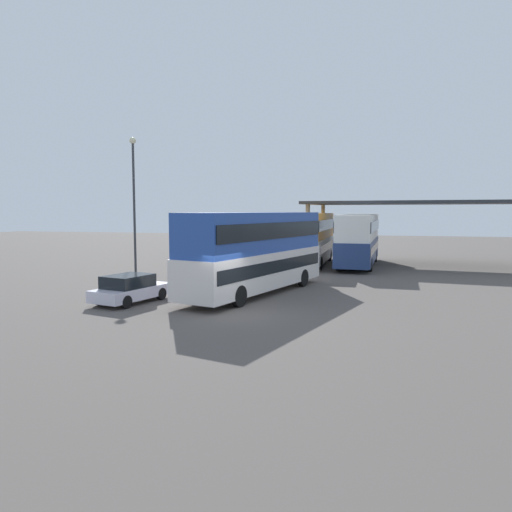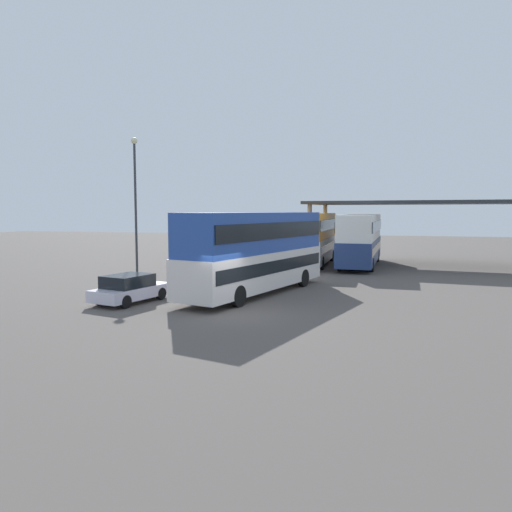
# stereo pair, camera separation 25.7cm
# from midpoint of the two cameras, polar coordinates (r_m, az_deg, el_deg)

# --- Properties ---
(ground_plane) EXTENTS (140.00, 140.00, 0.00)m
(ground_plane) POSITION_cam_midpoint_polar(r_m,az_deg,el_deg) (21.07, -2.79, -6.63)
(ground_plane) COLOR #554E4A
(double_decker_main) EXTENTS (5.47, 11.57, 4.28)m
(double_decker_main) POSITION_cam_midpoint_polar(r_m,az_deg,el_deg) (25.49, -0.28, 0.77)
(double_decker_main) COLOR silver
(double_decker_main) RESTS_ON ground_plane
(parked_hatchback) EXTENTS (2.65, 4.26, 1.35)m
(parked_hatchback) POSITION_cam_midpoint_polar(r_m,az_deg,el_deg) (23.92, -14.85, -3.73)
(parked_hatchback) COLOR silver
(parked_hatchback) RESTS_ON ground_plane
(double_decker_near_canopy) EXTENTS (2.62, 10.60, 4.17)m
(double_decker_near_canopy) POSITION_cam_midpoint_polar(r_m,az_deg,el_deg) (39.60, 6.39, 2.27)
(double_decker_near_canopy) COLOR white
(double_decker_near_canopy) RESTS_ON ground_plane
(double_decker_mid_row) EXTENTS (3.07, 11.57, 4.08)m
(double_decker_mid_row) POSITION_cam_midpoint_polar(r_m,az_deg,el_deg) (39.46, 11.76, 2.11)
(double_decker_mid_row) COLOR navy
(double_decker_mid_row) RESTS_ON ground_plane
(depot_canopy) EXTENTS (20.17, 8.92, 5.16)m
(depot_canopy) POSITION_cam_midpoint_polar(r_m,az_deg,el_deg) (41.32, 19.33, 5.68)
(depot_canopy) COLOR #33353A
(depot_canopy) RESTS_ON ground_plane
(lamppost_tall) EXTENTS (0.44, 0.44, 9.28)m
(lamppost_tall) POSITION_cam_midpoint_polar(r_m,az_deg,el_deg) (34.11, -14.35, 7.40)
(lamppost_tall) COLOR #33353A
(lamppost_tall) RESTS_ON ground_plane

